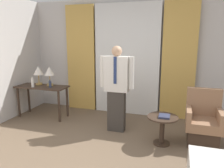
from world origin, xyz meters
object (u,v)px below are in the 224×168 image
object	(u,v)px
person	(117,86)
side_table	(162,125)
desk	(42,91)
bottle_by_lamp	(50,84)
book	(164,116)
armchair	(203,124)
table_lamp_left	(38,71)
table_lamp_right	(49,72)
bottle_near_edge	(33,83)

from	to	relation	value
person	side_table	size ratio (longest dim) A/B	3.19
person	side_table	xyz separation A→B (m)	(0.91, -0.32, -0.56)
desk	bottle_by_lamp	world-z (taller)	bottle_by_lamp
side_table	desk	bearing A→B (deg)	168.56
person	book	size ratio (longest dim) A/B	7.78
bottle_by_lamp	armchair	size ratio (longest dim) A/B	0.19
table_lamp_left	bottle_by_lamp	xyz separation A→B (m)	(0.41, -0.17, -0.24)
table_lamp_right	side_table	world-z (taller)	table_lamp_right
table_lamp_left	person	bearing A→B (deg)	-9.87
table_lamp_right	book	size ratio (longest dim) A/B	2.06
desk	table_lamp_left	world-z (taller)	table_lamp_left
person	book	bearing A→B (deg)	-19.74
desk	person	bearing A→B (deg)	-7.35
armchair	side_table	bearing A→B (deg)	-160.77
armchair	book	distance (m)	0.71
bottle_near_edge	book	size ratio (longest dim) A/B	1.11
table_lamp_left	armchair	distance (m)	3.65
desk	person	distance (m)	1.88
desk	bottle_near_edge	distance (m)	0.29
table_lamp_right	bottle_by_lamp	bearing A→B (deg)	-56.29
side_table	bottle_near_edge	bearing A→B (deg)	171.79
book	bottle_near_edge	bearing A→B (deg)	171.55
desk	bottle_near_edge	world-z (taller)	bottle_near_edge
person	bottle_near_edge	bearing A→B (deg)	177.19
bottle_near_edge	bottle_by_lamp	xyz separation A→B (m)	(0.39, 0.08, -0.03)
bottle_near_edge	book	world-z (taller)	bottle_near_edge
desk	table_lamp_left	xyz separation A→B (m)	(-0.15, 0.11, 0.43)
side_table	book	size ratio (longest dim) A/B	2.44
bottle_near_edge	bottle_by_lamp	bearing A→B (deg)	11.61
desk	book	bearing A→B (deg)	-11.66
bottle_near_edge	side_table	world-z (taller)	bottle_near_edge
bottle_near_edge	side_table	bearing A→B (deg)	-8.21
table_lamp_left	table_lamp_right	size ratio (longest dim) A/B	1.00
table_lamp_left	book	size ratio (longest dim) A/B	2.06
table_lamp_left	bottle_near_edge	bearing A→B (deg)	-87.25
desk	armchair	bearing A→B (deg)	-5.41
bottle_near_edge	person	world-z (taller)	person
bottle_by_lamp	side_table	distance (m)	2.58
bottle_by_lamp	table_lamp_right	bearing A→B (deg)	123.71
person	table_lamp_left	bearing A→B (deg)	170.13
table_lamp_left	book	xyz separation A→B (m)	(2.92, -0.68, -0.53)
desk	table_lamp_left	distance (m)	0.47
table_lamp_left	armchair	xyz separation A→B (m)	(3.56, -0.43, -0.69)
side_table	bottle_by_lamp	bearing A→B (deg)	168.72
table_lamp_left	bottle_near_edge	distance (m)	0.33
table_lamp_right	bottle_near_edge	xyz separation A→B (m)	(-0.28, -0.25, -0.22)
person	armchair	size ratio (longest dim) A/B	1.76
desk	table_lamp_right	distance (m)	0.47
desk	person	xyz separation A→B (m)	(1.84, -0.24, 0.29)
armchair	side_table	xyz separation A→B (m)	(-0.67, -0.23, -0.01)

